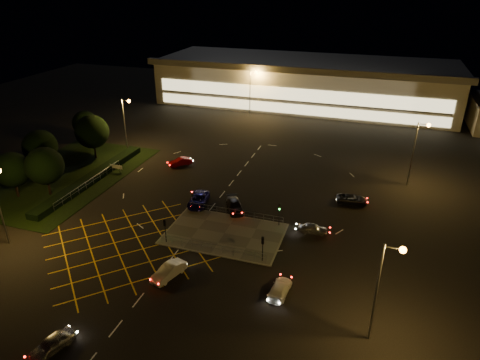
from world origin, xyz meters
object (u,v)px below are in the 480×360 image
(signal_ne, at_px, (280,210))
(car_east_grey, at_px, (352,199))
(car_far_dkgrey, at_px, (235,206))
(signal_se, at_px, (263,244))
(car_queue_white, at_px, (169,271))
(car_approach_white, at_px, (280,289))
(car_circ_red, at_px, (180,162))
(car_near_silver, at_px, (52,344))
(car_left_blue, at_px, (198,200))
(signal_sw, at_px, (165,226))
(signal_nw, at_px, (192,196))
(car_right_silver, at_px, (313,229))

(signal_ne, height_order, car_east_grey, signal_ne)
(car_far_dkgrey, height_order, car_east_grey, car_far_dkgrey)
(signal_se, bearing_deg, car_east_grey, -115.90)
(car_queue_white, relative_size, car_approach_white, 1.03)
(signal_ne, xyz_separation_m, car_circ_red, (-20.52, 13.91, -1.73))
(car_near_silver, relative_size, car_left_blue, 0.77)
(car_far_dkgrey, relative_size, car_approach_white, 1.14)
(signal_sw, xyz_separation_m, car_east_grey, (20.37, 17.23, -1.75))
(signal_nw, height_order, car_east_grey, signal_nw)
(signal_se, relative_size, car_approach_white, 0.75)
(signal_se, height_order, signal_ne, same)
(car_right_silver, relative_size, car_approach_white, 0.87)
(signal_sw, bearing_deg, car_queue_white, 119.46)
(car_left_blue, relative_size, car_approach_white, 1.23)
(signal_ne, distance_m, car_queue_white, 16.37)
(signal_se, xyz_separation_m, signal_ne, (0.00, 7.99, 0.00))
(car_far_dkgrey, bearing_deg, signal_se, -85.61)
(signal_nw, bearing_deg, car_left_blue, 93.80)
(signal_se, distance_m, car_left_blue, 15.92)
(signal_ne, distance_m, car_near_silver, 29.28)
(car_queue_white, height_order, car_circ_red, car_queue_white)
(car_near_silver, bearing_deg, signal_ne, 78.24)
(car_left_blue, xyz_separation_m, car_east_grey, (20.51, 7.07, -0.10))
(car_queue_white, distance_m, car_approach_white, 11.94)
(car_far_dkgrey, relative_size, car_circ_red, 1.23)
(signal_sw, height_order, car_queue_white, signal_sw)
(signal_se, height_order, car_far_dkgrey, signal_se)
(car_near_silver, xyz_separation_m, car_queue_white, (4.98, 12.08, 0.03))
(car_right_silver, bearing_deg, car_far_dkgrey, 72.15)
(car_queue_white, relative_size, car_circ_red, 1.12)
(signal_ne, xyz_separation_m, car_approach_white, (3.13, -12.64, -1.76))
(car_far_dkgrey, xyz_separation_m, car_approach_white, (9.86, -14.79, -0.08))
(car_right_silver, bearing_deg, car_queue_white, 130.08)
(car_queue_white, bearing_deg, signal_ne, 75.38)
(signal_se, relative_size, signal_ne, 1.00)
(signal_sw, relative_size, car_east_grey, 0.71)
(signal_sw, bearing_deg, car_left_blue, -89.18)
(car_near_silver, relative_size, car_approach_white, 0.96)
(car_approach_white, bearing_deg, car_circ_red, -44.08)
(signal_sw, distance_m, car_approach_white, 15.93)
(car_near_silver, relative_size, car_queue_white, 0.93)
(car_left_blue, distance_m, car_approach_white, 21.28)
(signal_sw, bearing_deg, signal_se, -180.00)
(car_left_blue, distance_m, car_far_dkgrey, 5.41)
(signal_nw, bearing_deg, car_near_silver, -93.84)
(signal_ne, xyz_separation_m, car_east_grey, (8.37, 9.25, -1.75))
(signal_sw, height_order, car_approach_white, signal_sw)
(signal_sw, distance_m, car_right_silver, 18.20)
(car_far_dkgrey, height_order, car_circ_red, car_far_dkgrey)
(car_near_silver, bearing_deg, car_left_blue, 103.01)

